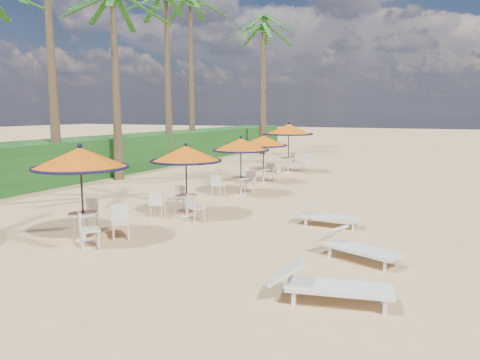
% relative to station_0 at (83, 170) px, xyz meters
% --- Properties ---
extents(ground, '(160.00, 160.00, 0.00)m').
position_rel_station_0_xyz_m(ground, '(5.36, -0.04, -1.72)').
color(ground, tan).
rests_on(ground, ground).
extents(scrub_hedge, '(3.00, 40.00, 1.80)m').
position_rel_station_0_xyz_m(scrub_hedge, '(-8.14, 10.96, -0.82)').
color(scrub_hedge, '#194716').
rests_on(scrub_hedge, ground).
extents(station_0, '(2.25, 2.25, 2.35)m').
position_rel_station_0_xyz_m(station_0, '(0.00, 0.00, 0.00)').
color(station_0, black).
rests_on(station_0, ground).
extents(station_1, '(2.10, 2.10, 2.19)m').
position_rel_station_0_xyz_m(station_1, '(0.77, 3.24, -0.12)').
color(station_1, black).
rests_on(station_1, ground).
extents(station_2, '(2.11, 2.11, 2.20)m').
position_rel_station_0_xyz_m(station_2, '(0.72, 7.22, -0.04)').
color(station_2, black).
rests_on(station_2, ground).
extents(station_3, '(2.06, 2.06, 2.15)m').
position_rel_station_0_xyz_m(station_3, '(0.39, 10.32, -0.15)').
color(station_3, black).
rests_on(station_3, ground).
extents(station_4, '(2.46, 2.46, 2.57)m').
position_rel_station_0_xyz_m(station_4, '(0.26, 14.21, 0.24)').
color(station_4, black).
rests_on(station_4, ground).
extents(lounger_near, '(2.06, 1.00, 0.71)m').
position_rel_station_0_xyz_m(lounger_near, '(6.17, -1.21, -1.39)').
color(lounger_near, silver).
rests_on(lounger_near, ground).
extents(lounger_mid, '(1.90, 1.20, 0.65)m').
position_rel_station_0_xyz_m(lounger_mid, '(6.14, 1.23, -1.41)').
color(lounger_mid, silver).
rests_on(lounger_mid, ground).
extents(lounger_far, '(1.82, 0.59, 0.65)m').
position_rel_station_0_xyz_m(lounger_far, '(4.80, 3.87, -1.41)').
color(lounger_far, silver).
rests_on(lounger_far, ground).
extents(palm_3, '(5.00, 5.00, 8.10)m').
position_rel_station_0_xyz_m(palm_3, '(-5.89, 8.40, 5.65)').
color(palm_3, brown).
rests_on(palm_3, ground).
extents(palm_4, '(5.00, 5.00, 9.49)m').
position_rel_station_0_xyz_m(palm_4, '(-6.82, 13.90, 6.96)').
color(palm_4, brown).
rests_on(palm_4, ground).
extents(palm_5, '(5.00, 5.00, 10.29)m').
position_rel_station_0_xyz_m(palm_5, '(-8.00, 18.43, 7.70)').
color(palm_5, brown).
rests_on(palm_5, ground).
extents(palm_6, '(5.00, 5.00, 9.04)m').
position_rel_station_0_xyz_m(palm_6, '(-4.88, 23.04, 6.53)').
color(palm_6, brown).
rests_on(palm_6, ground).
extents(palm_7, '(5.00, 5.00, 10.43)m').
position_rel_station_0_xyz_m(palm_7, '(-6.35, 26.92, 7.83)').
color(palm_7, brown).
rests_on(palm_7, ground).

